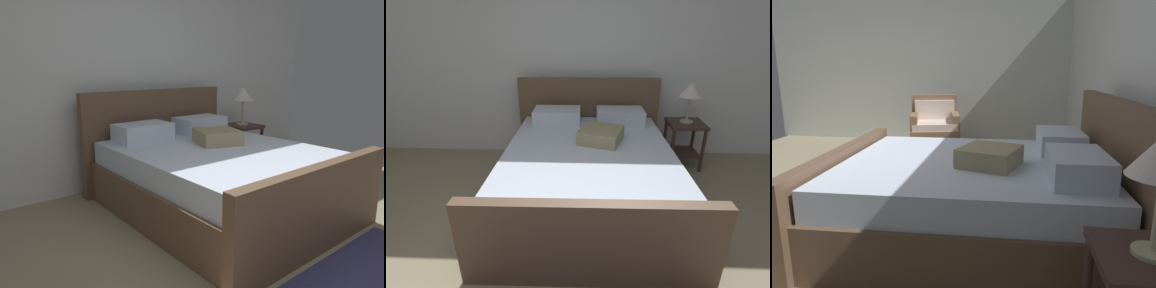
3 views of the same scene
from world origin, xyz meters
TOP-DOWN VIEW (x-y plane):
  - wall_back at (0.00, 2.72)m, footprint 6.42×0.12m
  - bed at (0.34, 1.45)m, footprint 1.85×2.24m
  - nightstand_right at (1.58, 2.27)m, footprint 0.44×0.44m
  - table_lamp_right at (1.58, 2.27)m, footprint 0.27×0.27m

SIDE VIEW (x-z plane):
  - bed at x=0.34m, z-range -0.21..0.90m
  - nightstand_right at x=1.58m, z-range 0.10..0.70m
  - table_lamp_right at x=1.58m, z-range 0.75..1.25m
  - wall_back at x=0.00m, z-range 0.00..2.53m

